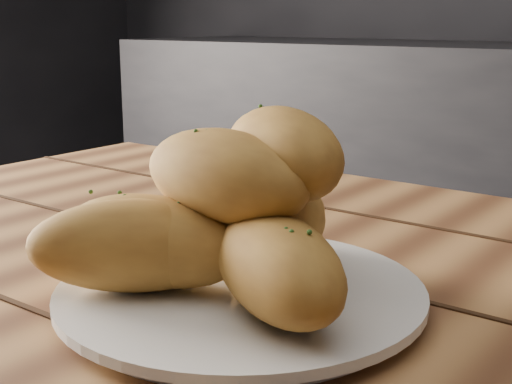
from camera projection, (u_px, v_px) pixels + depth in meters
name	position (u px, v px, depth m)	size (l,w,h in m)	color
plate	(241.00, 296.00, 0.56)	(0.29, 0.29, 0.02)	white
bread_rolls	(223.00, 218.00, 0.55)	(0.29, 0.28, 0.14)	#AF7E30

